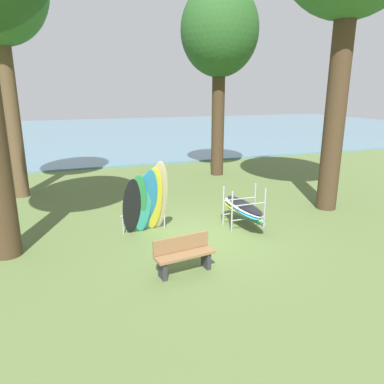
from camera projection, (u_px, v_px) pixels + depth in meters
ground_plane at (201, 236)px, 10.48m from camera, size 80.00×80.00×0.00m
lake_water at (97, 132)px, 36.45m from camera, size 80.00×36.00×0.10m
tree_mid_behind at (220, 34)px, 16.47m from camera, size 3.57×3.57×8.78m
leaning_board_pile at (146, 202)px, 10.32m from camera, size 1.41×0.95×2.23m
board_storage_rack at (243, 209)px, 11.08m from camera, size 1.15×2.13×1.25m
park_bench at (184, 254)px, 8.28m from camera, size 1.44×0.60×0.85m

